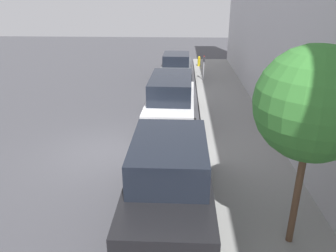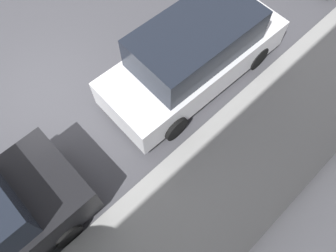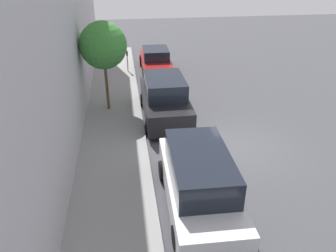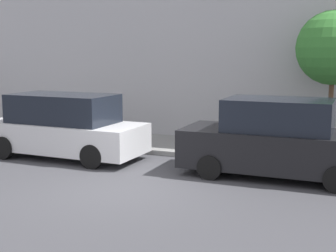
{
  "view_description": "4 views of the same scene",
  "coord_description": "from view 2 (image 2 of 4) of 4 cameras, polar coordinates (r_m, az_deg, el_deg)",
  "views": [
    {
      "loc": [
        2.72,
        -9.91,
        5.14
      ],
      "look_at": [
        2.26,
        0.06,
        1.0
      ],
      "focal_mm": 35.0,
      "sensor_mm": 36.0,
      "label": 1
    },
    {
      "loc": [
        5.55,
        -0.9,
        7.26
      ],
      "look_at": [
        3.24,
        1.3,
        1.0
      ],
      "focal_mm": 35.0,
      "sensor_mm": 36.0,
      "label": 2
    },
    {
      "loc": [
        4.24,
        10.75,
        6.89
      ],
      "look_at": [
        2.67,
        -0.32,
        1.0
      ],
      "focal_mm": 35.0,
      "sensor_mm": 36.0,
      "label": 3
    },
    {
      "loc": [
        -9.32,
        -4.99,
        3.12
      ],
      "look_at": [
        3.12,
        0.13,
        1.0
      ],
      "focal_mm": 50.0,
      "sensor_mm": 36.0,
      "label": 4
    }
  ],
  "objects": [
    {
      "name": "ground_plane",
      "position": [
        9.18,
        -20.31,
        5.26
      ],
      "size": [
        60.0,
        60.0,
        0.0
      ],
      "primitive_type": "plane",
      "color": "#424247"
    },
    {
      "name": "sidewalk",
      "position": [
        7.28,
        1.26,
        -17.91
      ],
      "size": [
        2.65,
        32.0,
        0.15
      ],
      "color": "gray",
      "rests_on": "ground_plane"
    },
    {
      "name": "parked_minivan_third",
      "position": [
        8.21,
        4.6,
        12.27
      ],
      "size": [
        2.02,
        4.95,
        1.9
      ],
      "color": "silver",
      "rests_on": "ground_plane"
    }
  ]
}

